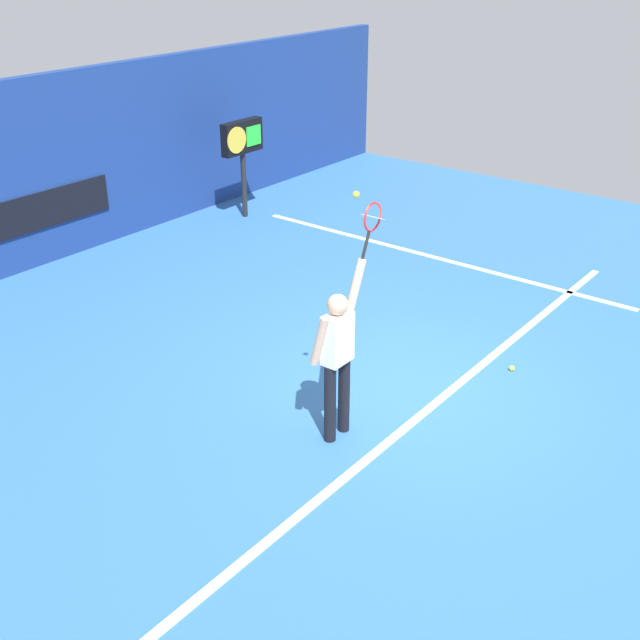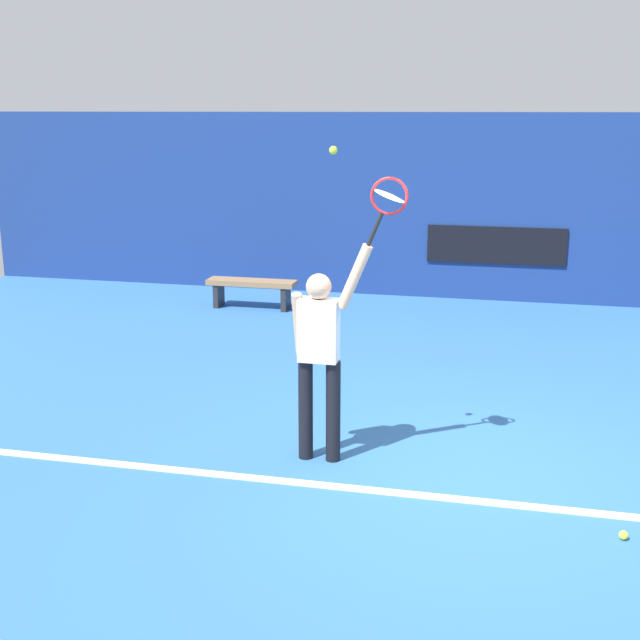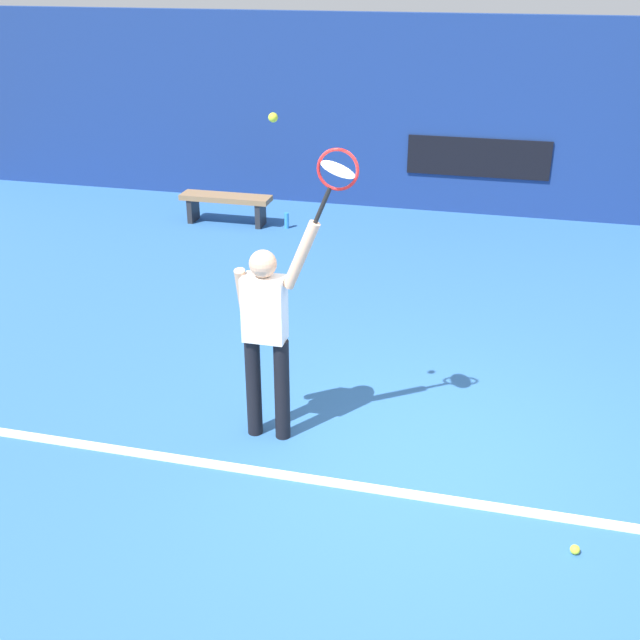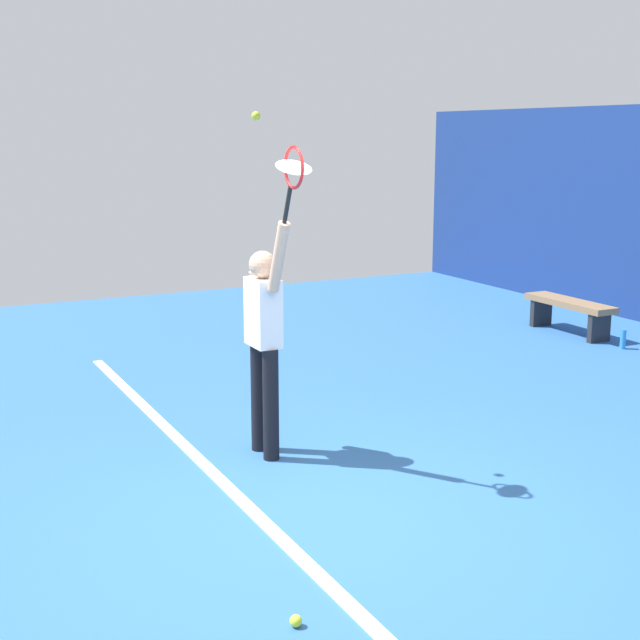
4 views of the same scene
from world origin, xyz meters
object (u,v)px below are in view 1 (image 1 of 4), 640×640
at_px(tennis_player, 337,354).
at_px(scoreboard_clock, 242,142).
at_px(tennis_racket, 372,220).
at_px(tennis_ball, 356,194).
at_px(spare_ball, 512,368).

distance_m(tennis_player, scoreboard_clock, 7.62).
bearing_deg(scoreboard_clock, tennis_racket, -126.45).
xyz_separation_m(tennis_racket, scoreboard_clock, (4.31, 5.84, -0.88)).
bearing_deg(scoreboard_clock, tennis_ball, -128.63).
xyz_separation_m(tennis_player, tennis_ball, (0.14, -0.10, 1.71)).
bearing_deg(tennis_player, tennis_ball, -36.94).
xyz_separation_m(tennis_player, tennis_racket, (0.57, -0.00, 1.32)).
bearing_deg(scoreboard_clock, tennis_player, -129.92).
height_order(tennis_ball, spare_ball, tennis_ball).
bearing_deg(tennis_player, scoreboard_clock, 50.08).
distance_m(tennis_ball, scoreboard_clock, 7.71).
height_order(tennis_racket, spare_ball, tennis_racket).
relative_size(tennis_racket, spare_ball, 9.16).
xyz_separation_m(tennis_ball, spare_ball, (2.35, -0.80, -2.69)).
height_order(tennis_racket, scoreboard_clock, tennis_racket).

